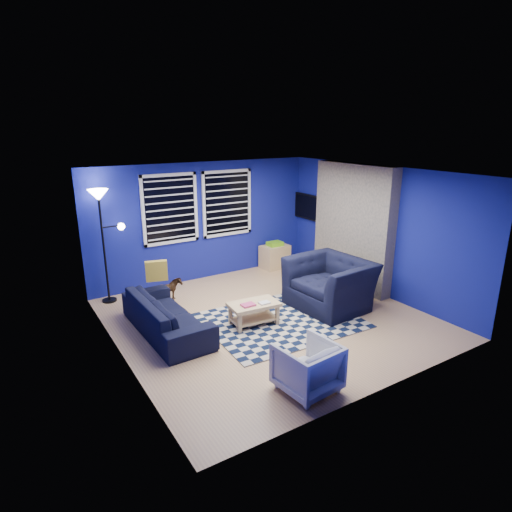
{
  "coord_description": "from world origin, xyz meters",
  "views": [
    {
      "loc": [
        -3.79,
        -5.63,
        3.21
      ],
      "look_at": [
        -0.07,
        0.3,
        1.07
      ],
      "focal_mm": 30.0,
      "sensor_mm": 36.0,
      "label": 1
    }
  ],
  "objects_px": {
    "rocking_horse": "(168,291)",
    "cabinet": "(275,256)",
    "armchair_big": "(330,284)",
    "armchair_bent": "(307,367)",
    "sofa": "(166,314)",
    "tv": "(309,207)",
    "floor_lamp": "(101,211)",
    "coffee_table": "(254,309)"
  },
  "relations": [
    {
      "from": "tv",
      "to": "coffee_table",
      "type": "height_order",
      "value": "tv"
    },
    {
      "from": "cabinet",
      "to": "floor_lamp",
      "type": "distance_m",
      "value": 4.07
    },
    {
      "from": "tv",
      "to": "rocking_horse",
      "type": "xyz_separation_m",
      "value": [
        -3.71,
        -0.53,
        -1.11
      ]
    },
    {
      "from": "tv",
      "to": "floor_lamp",
      "type": "xyz_separation_m",
      "value": [
        -4.57,
        0.25,
        0.35
      ]
    },
    {
      "from": "sofa",
      "to": "cabinet",
      "type": "relative_size",
      "value": 3.07
    },
    {
      "from": "rocking_horse",
      "to": "coffee_table",
      "type": "xyz_separation_m",
      "value": [
        0.92,
        -1.54,
        -0.01
      ]
    },
    {
      "from": "tv",
      "to": "armchair_bent",
      "type": "relative_size",
      "value": 1.41
    },
    {
      "from": "floor_lamp",
      "to": "armchair_bent",
      "type": "bearing_deg",
      "value": -72.04
    },
    {
      "from": "rocking_horse",
      "to": "cabinet",
      "type": "relative_size",
      "value": 0.78
    },
    {
      "from": "rocking_horse",
      "to": "floor_lamp",
      "type": "distance_m",
      "value": 1.86
    },
    {
      "from": "rocking_horse",
      "to": "floor_lamp",
      "type": "height_order",
      "value": "floor_lamp"
    },
    {
      "from": "cabinet",
      "to": "coffee_table",
      "type": "bearing_deg",
      "value": -136.22
    },
    {
      "from": "armchair_big",
      "to": "rocking_horse",
      "type": "distance_m",
      "value": 2.98
    },
    {
      "from": "sofa",
      "to": "cabinet",
      "type": "bearing_deg",
      "value": -63.22
    },
    {
      "from": "tv",
      "to": "cabinet",
      "type": "relative_size",
      "value": 1.48
    },
    {
      "from": "sofa",
      "to": "floor_lamp",
      "type": "relative_size",
      "value": 0.97
    },
    {
      "from": "rocking_horse",
      "to": "cabinet",
      "type": "distance_m",
      "value": 3.04
    },
    {
      "from": "sofa",
      "to": "rocking_horse",
      "type": "relative_size",
      "value": 3.93
    },
    {
      "from": "armchair_big",
      "to": "floor_lamp",
      "type": "distance_m",
      "value": 4.33
    },
    {
      "from": "armchair_big",
      "to": "floor_lamp",
      "type": "height_order",
      "value": "floor_lamp"
    },
    {
      "from": "armchair_bent",
      "to": "cabinet",
      "type": "xyz_separation_m",
      "value": [
        2.42,
        4.24,
        -0.05
      ]
    },
    {
      "from": "coffee_table",
      "to": "floor_lamp",
      "type": "bearing_deg",
      "value": 127.56
    },
    {
      "from": "floor_lamp",
      "to": "cabinet",
      "type": "bearing_deg",
      "value": 0.06
    },
    {
      "from": "sofa",
      "to": "armchair_big",
      "type": "relative_size",
      "value": 1.5
    },
    {
      "from": "sofa",
      "to": "floor_lamp",
      "type": "bearing_deg",
      "value": 12.96
    },
    {
      "from": "sofa",
      "to": "armchair_big",
      "type": "bearing_deg",
      "value": -103.68
    },
    {
      "from": "coffee_table",
      "to": "cabinet",
      "type": "height_order",
      "value": "cabinet"
    },
    {
      "from": "tv",
      "to": "coffee_table",
      "type": "relative_size",
      "value": 1.16
    },
    {
      "from": "armchair_big",
      "to": "floor_lamp",
      "type": "bearing_deg",
      "value": -130.18
    },
    {
      "from": "armchair_bent",
      "to": "rocking_horse",
      "type": "bearing_deg",
      "value": -86.79
    },
    {
      "from": "sofa",
      "to": "coffee_table",
      "type": "xyz_separation_m",
      "value": [
        1.32,
        -0.53,
        -0.02
      ]
    },
    {
      "from": "rocking_horse",
      "to": "armchair_big",
      "type": "bearing_deg",
      "value": -128.48
    },
    {
      "from": "tv",
      "to": "sofa",
      "type": "height_order",
      "value": "tv"
    },
    {
      "from": "sofa",
      "to": "rocking_horse",
      "type": "xyz_separation_m",
      "value": [
        0.4,
        1.0,
        -0.01
      ]
    },
    {
      "from": "armchair_bent",
      "to": "rocking_horse",
      "type": "relative_size",
      "value": 1.34
    },
    {
      "from": "armchair_big",
      "to": "armchair_bent",
      "type": "bearing_deg",
      "value": -51.7
    },
    {
      "from": "floor_lamp",
      "to": "sofa",
      "type": "bearing_deg",
      "value": -75.65
    },
    {
      "from": "sofa",
      "to": "coffee_table",
      "type": "height_order",
      "value": "sofa"
    },
    {
      "from": "sofa",
      "to": "coffee_table",
      "type": "bearing_deg",
      "value": -113.23
    },
    {
      "from": "armchair_bent",
      "to": "sofa",
      "type": "bearing_deg",
      "value": -74.74
    },
    {
      "from": "tv",
      "to": "coffee_table",
      "type": "bearing_deg",
      "value": -143.45
    },
    {
      "from": "armchair_big",
      "to": "armchair_bent",
      "type": "height_order",
      "value": "armchair_big"
    }
  ]
}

